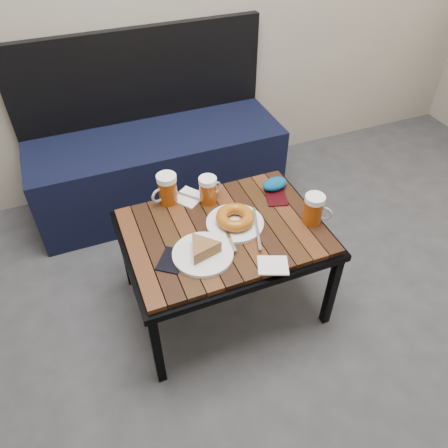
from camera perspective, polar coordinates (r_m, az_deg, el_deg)
name	(u,v)px	position (r m, az deg, el deg)	size (l,w,h in m)	color
bench	(157,161)	(2.58, -8.72, 8.19)	(1.40, 0.50, 0.95)	black
cafe_table	(224,237)	(1.83, 0.00, -1.67)	(0.84, 0.62, 0.47)	black
beer_mug_left	(167,189)	(1.91, -7.47, 4.57)	(0.13, 0.11, 0.14)	#913C0B
beer_mug_centre	(208,190)	(1.90, -2.06, 4.50)	(0.12, 0.10, 0.13)	#913C0B
beer_mug_right	(314,209)	(1.83, 11.67, 1.91)	(0.12, 0.11, 0.13)	#913C0B
plate_pie	(203,251)	(1.68, -2.80, -3.52)	(0.24, 0.24, 0.07)	white
plate_bagel	(235,220)	(1.80, 1.46, 0.53)	(0.24, 0.31, 0.07)	white
napkin_left	(189,197)	(1.96, -4.63, 3.50)	(0.16, 0.16, 0.01)	white
napkin_right	(273,265)	(1.67, 6.40, -5.40)	(0.14, 0.13, 0.01)	white
passport_navy	(172,260)	(1.69, -6.82, -4.70)	(0.09, 0.13, 0.01)	black
passport_burgundy	(276,197)	(1.97, 6.83, 3.49)	(0.09, 0.12, 0.01)	black
knit_pouch	(275,184)	(2.01, 6.65, 5.21)	(0.12, 0.08, 0.05)	navy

